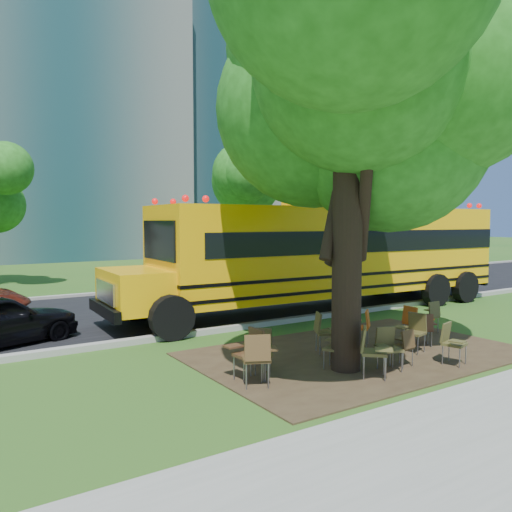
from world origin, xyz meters
TOP-DOWN VIEW (x-y plane):
  - ground at (0.00, 0.00)m, footprint 160.00×160.00m
  - dirt_patch at (1.00, -0.50)m, footprint 7.00×4.50m
  - asphalt_road at (0.00, 7.00)m, footprint 80.00×8.00m
  - kerb_near at (0.00, 3.00)m, footprint 80.00×0.25m
  - kerb_far at (0.00, 11.10)m, footprint 80.00×0.25m
  - building_right at (24.00, 38.00)m, footprint 30.00×16.00m
  - bg_tree_3 at (8.00, 14.00)m, footprint 5.60×5.60m
  - bg_tree_4 at (16.00, 13.00)m, footprint 5.00×5.00m
  - main_tree at (-0.09, -1.25)m, footprint 7.20×7.20m
  - school_bus at (4.30, 4.00)m, footprint 13.60×3.51m
  - chair_0 at (-1.77, -0.86)m, footprint 0.52×0.62m
  - chair_1 at (-2.04, -1.16)m, footprint 0.79×0.62m
  - chair_2 at (-0.18, -1.11)m, footprint 0.55×0.65m
  - chair_3 at (0.55, -1.71)m, footprint 0.66×0.52m
  - chair_4 at (1.01, -1.72)m, footprint 0.51×0.48m
  - chair_5 at (1.91, -2.14)m, footprint 0.58×0.62m
  - chair_6 at (2.06, -1.09)m, footprint 0.64×0.60m
  - chair_7 at (2.66, -0.91)m, footprint 0.67×0.53m
  - chair_8 at (-1.96, -0.78)m, footprint 0.59×0.63m
  - chair_9 at (-1.37, -0.22)m, footprint 0.67×0.53m
  - chair_10 at (0.35, -0.11)m, footprint 0.59×0.75m
  - chair_11 at (1.56, -0.05)m, footprint 0.57×0.71m
  - chair_12 at (2.84, -0.47)m, footprint 0.51×0.57m
  - chair_13 at (3.98, -0.06)m, footprint 0.55×0.49m
  - chair_14 at (-0.06, -1.88)m, footprint 0.65×0.82m

SIDE VIEW (x-z plane):
  - ground at x=0.00m, z-range 0.00..0.00m
  - dirt_patch at x=1.00m, z-range 0.00..0.03m
  - asphalt_road at x=0.00m, z-range 0.00..0.04m
  - kerb_near at x=0.00m, z-range 0.00..0.14m
  - kerb_far at x=0.00m, z-range 0.00..0.14m
  - chair_4 at x=1.01m, z-range 0.09..0.86m
  - chair_0 at x=-1.77m, z-range 0.09..0.87m
  - chair_9 at x=-1.37m, z-range 0.09..0.87m
  - chair_7 at x=2.66m, z-range 0.09..0.88m
  - chair_2 at x=-0.18m, z-range 0.10..0.90m
  - chair_13 at x=3.98m, z-range 0.10..0.93m
  - chair_11 at x=1.56m, z-range 0.10..0.94m
  - chair_3 at x=0.55m, z-range 0.10..0.94m
  - chair_5 at x=1.91m, z-range 0.10..0.95m
  - chair_12 at x=2.84m, z-range 0.10..0.97m
  - chair_6 at x=2.06m, z-range 0.10..0.98m
  - chair_10 at x=0.35m, z-range 0.11..1.01m
  - chair_14 at x=-0.06m, z-range 0.11..1.06m
  - chair_8 at x=-1.96m, z-range 0.11..1.07m
  - chair_1 at x=-2.04m, z-range 0.11..1.08m
  - school_bus at x=4.30m, z-range 0.26..3.56m
  - bg_tree_4 at x=16.00m, z-range 0.92..7.77m
  - bg_tree_3 at x=8.00m, z-range 1.11..8.95m
  - main_tree at x=-0.09m, z-range 0.72..9.38m
  - building_right at x=24.00m, z-range 0.00..25.00m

